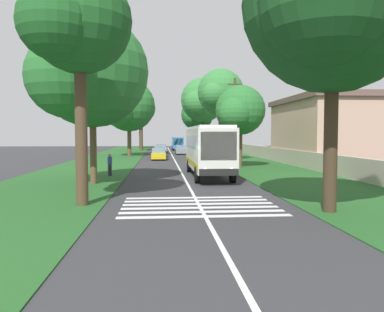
{
  "coord_description": "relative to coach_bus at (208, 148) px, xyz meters",
  "views": [
    {
      "loc": [
        -24.57,
        1.7,
        3.17
      ],
      "look_at": [
        3.38,
        -0.54,
        1.6
      ],
      "focal_mm": 36.75,
      "sensor_mm": 36.0,
      "label": 1
    }
  ],
  "objects": [
    {
      "name": "roadside_tree_left_3",
      "position": [
        27.97,
        8.21,
        4.87
      ],
      "size": [
        8.97,
        7.38,
        10.88
      ],
      "color": "brown",
      "rests_on": "grass_verge_left"
    },
    {
      "name": "roadside_tree_left_2",
      "position": [
        -3.77,
        7.95,
        4.7
      ],
      "size": [
        8.8,
        7.03,
        10.53
      ],
      "color": "brown",
      "rests_on": "grass_verge_left"
    },
    {
      "name": "grass_verge_right",
      "position": [
        10.59,
        -6.4,
        -2.13
      ],
      "size": [
        120.0,
        8.0,
        0.04
      ],
      "primitive_type": "cube",
      "color": "#235623",
      "rests_on": "ground"
    },
    {
      "name": "trailing_car_1",
      "position": [
        26.03,
        3.62,
        -1.48
      ],
      "size": [
        4.3,
        1.78,
        1.43
      ],
      "color": "navy",
      "rests_on": "ground"
    },
    {
      "name": "grass_verge_left",
      "position": [
        10.59,
        10.0,
        -2.13
      ],
      "size": [
        120.0,
        8.0,
        0.04
      ],
      "primitive_type": "cube",
      "color": "#235623",
      "rests_on": "ground"
    },
    {
      "name": "trailing_car_0",
      "position": [
        19.71,
        3.75,
        -1.48
      ],
      "size": [
        4.3,
        1.78,
        1.43
      ],
      "color": "gold",
      "rests_on": "ground"
    },
    {
      "name": "roadside_tree_left_0",
      "position": [
        58.19,
        8.19,
        6.48
      ],
      "size": [
        8.2,
        6.84,
        12.14
      ],
      "color": "#3D2D1E",
      "rests_on": "grass_verge_left"
    },
    {
      "name": "roadside_wall",
      "position": [
        15.59,
        -9.8,
        -1.33
      ],
      "size": [
        70.0,
        0.4,
        1.55
      ],
      "primitive_type": "cube",
      "color": "#B2A893",
      "rests_on": "grass_verge_right"
    },
    {
      "name": "centre_line",
      "position": [
        10.59,
        1.8,
        -2.14
      ],
      "size": [
        110.0,
        0.16,
        0.01
      ],
      "primitive_type": "cube",
      "color": "silver",
      "rests_on": "ground"
    },
    {
      "name": "roadside_tree_left_1",
      "position": [
        -11.53,
        7.1,
        5.71
      ],
      "size": [
        5.41,
        4.52,
        10.25
      ],
      "color": "#4C3826",
      "rests_on": "grass_verge_left"
    },
    {
      "name": "utility_pole",
      "position": [
        8.35,
        -3.6,
        2.28
      ],
      "size": [
        0.24,
        1.4,
        8.48
      ],
      "color": "#473828",
      "rests_on": "grass_verge_right"
    },
    {
      "name": "roadside_tree_right_4",
      "position": [
        -13.65,
        -3.1,
        6.02
      ],
      "size": [
        8.73,
        7.19,
        11.93
      ],
      "color": "#3D2D1E",
      "rests_on": "grass_verge_right"
    },
    {
      "name": "trailing_car_3",
      "position": [
        39.97,
        3.35,
        -1.48
      ],
      "size": [
        4.3,
        1.78,
        1.43
      ],
      "color": "#B7A893",
      "rests_on": "ground"
    },
    {
      "name": "trailing_minibus_0",
      "position": [
        48.32,
        0.17,
        -0.6
      ],
      "size": [
        6.0,
        2.14,
        2.53
      ],
      "color": "teal",
      "rests_on": "ground"
    },
    {
      "name": "roadside_building",
      "position": [
        10.34,
        -14.51,
        1.36
      ],
      "size": [
        14.58,
        10.16,
        6.95
      ],
      "color": "tan",
      "rests_on": "ground"
    },
    {
      "name": "roadside_tree_right_2",
      "position": [
        46.64,
        -3.44,
        4.66
      ],
      "size": [
        7.15,
        6.22,
        10.02
      ],
      "color": "#3D2D1E",
      "rests_on": "grass_verge_right"
    },
    {
      "name": "roadside_tree_left_4",
      "position": [
        46.45,
        7.24,
        4.95
      ],
      "size": [
        5.38,
        4.46,
        9.46
      ],
      "color": "#4C3826",
      "rests_on": "grass_verge_left"
    },
    {
      "name": "ground",
      "position": [
        -4.41,
        1.8,
        -2.15
      ],
      "size": [
        160.0,
        160.0,
        0.0
      ],
      "primitive_type": "plane",
      "color": "#333335"
    },
    {
      "name": "pedestrian",
      "position": [
        0.72,
        7.3,
        -1.24
      ],
      "size": [
        0.34,
        0.34,
        1.69
      ],
      "color": "#26262D",
      "rests_on": "grass_verge_left"
    },
    {
      "name": "coach_bus",
      "position": [
        0.0,
        0.0,
        0.0
      ],
      "size": [
        11.16,
        2.62,
        3.73
      ],
      "color": "silver",
      "rests_on": "ground"
    },
    {
      "name": "roadside_tree_right_0",
      "position": [
        16.38,
        -3.34,
        5.69
      ],
      "size": [
        6.32,
        5.33,
        10.63
      ],
      "color": "#3D2D1E",
      "rests_on": "grass_verge_right"
    },
    {
      "name": "roadside_tree_right_3",
      "position": [
        37.75,
        -3.55,
        6.58
      ],
      "size": [
        8.98,
        7.51,
        12.65
      ],
      "color": "#4C3826",
      "rests_on": "grass_verge_right"
    },
    {
      "name": "roadside_tree_right_1",
      "position": [
        7.62,
        -3.86,
        3.15
      ],
      "size": [
        5.6,
        4.68,
        7.73
      ],
      "color": "brown",
      "rests_on": "grass_verge_right"
    },
    {
      "name": "zebra_crossing",
      "position": [
        -11.87,
        1.8,
        -2.14
      ],
      "size": [
        4.95,
        6.8,
        0.01
      ],
      "color": "silver",
      "rests_on": "ground"
    },
    {
      "name": "trailing_car_2",
      "position": [
        32.74,
        0.28,
        -1.48
      ],
      "size": [
        4.3,
        1.78,
        1.43
      ],
      "color": "gray",
      "rests_on": "ground"
    }
  ]
}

